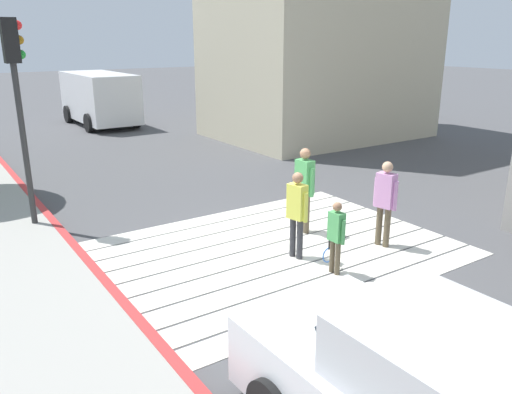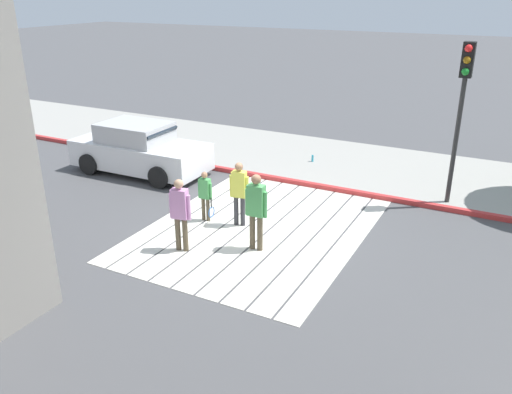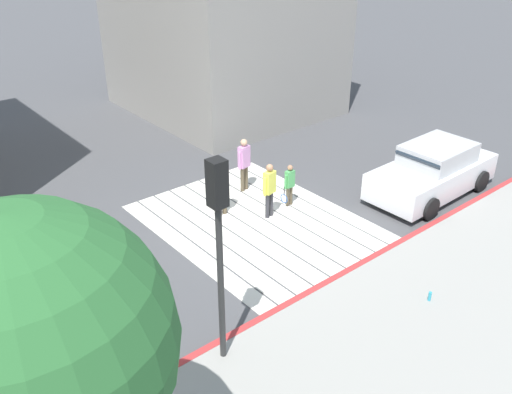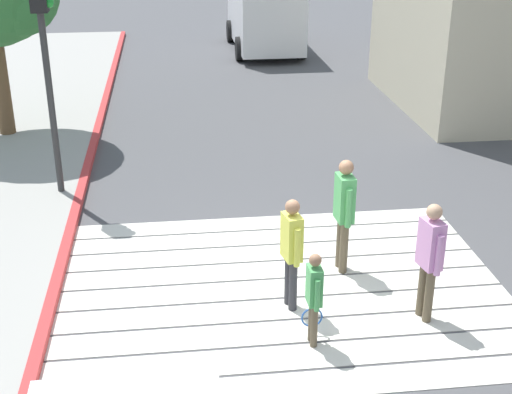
# 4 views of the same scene
# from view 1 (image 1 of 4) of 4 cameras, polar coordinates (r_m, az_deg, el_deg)

# --- Properties ---
(ground_plane) EXTENTS (120.00, 120.00, 0.00)m
(ground_plane) POSITION_cam_1_polar(r_m,az_deg,el_deg) (9.84, 2.49, -5.84)
(ground_plane) COLOR #4C4C4F
(crosswalk_stripes) EXTENTS (6.40, 4.90, 0.01)m
(crosswalk_stripes) POSITION_cam_1_polar(r_m,az_deg,el_deg) (9.84, 2.49, -5.81)
(crosswalk_stripes) COLOR silver
(crosswalk_stripes) RESTS_ON ground
(curb_painted) EXTENTS (0.16, 40.00, 0.13)m
(curb_painted) POSITION_cam_1_polar(r_m,az_deg,el_deg) (8.47, -15.78, -10.06)
(curb_painted) COLOR #BC3333
(curb_painted) RESTS_ON ground
(van_down_street) EXTENTS (2.39, 5.22, 2.35)m
(van_down_street) POSITION_cam_1_polar(r_m,az_deg,el_deg) (24.93, -17.04, 10.58)
(van_down_street) COLOR silver
(van_down_street) RESTS_ON ground
(traffic_light_corner) EXTENTS (0.39, 0.28, 4.24)m
(traffic_light_corner) POSITION_cam_1_polar(r_m,az_deg,el_deg) (11.26, -25.08, 11.50)
(traffic_light_corner) COLOR #2D2D2D
(traffic_light_corner) RESTS_ON ground
(pedestrian_adult_lead) EXTENTS (0.28, 0.49, 1.68)m
(pedestrian_adult_lead) POSITION_cam_1_polar(r_m,az_deg,el_deg) (9.96, 14.20, -0.09)
(pedestrian_adult_lead) COLOR brown
(pedestrian_adult_lead) RESTS_ON ground
(pedestrian_adult_trailing) EXTENTS (0.25, 0.52, 1.77)m
(pedestrian_adult_trailing) POSITION_cam_1_polar(r_m,az_deg,el_deg) (10.40, 5.41, 1.42)
(pedestrian_adult_trailing) COLOR brown
(pedestrian_adult_trailing) RESTS_ON ground
(pedestrian_adult_side) EXTENTS (0.27, 0.47, 1.62)m
(pedestrian_adult_side) POSITION_cam_1_polar(r_m,az_deg,el_deg) (9.16, 4.59, -1.36)
(pedestrian_adult_side) COLOR #333338
(pedestrian_adult_side) RESTS_ON ground
(pedestrian_child_with_racket) EXTENTS (0.28, 0.39, 1.29)m
(pedestrian_child_with_racket) POSITION_cam_1_polar(r_m,az_deg,el_deg) (8.70, 8.87, -4.09)
(pedestrian_child_with_racket) COLOR brown
(pedestrian_child_with_racket) RESTS_ON ground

